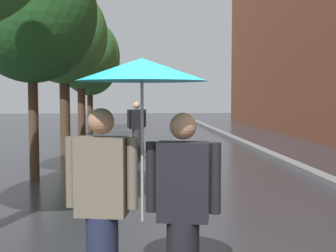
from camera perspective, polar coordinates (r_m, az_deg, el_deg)
name	(u,v)px	position (r m, az deg, el deg)	size (l,w,h in m)	color
kerb_strip	(270,154)	(13.51, 12.83, -3.49)	(0.30, 36.00, 0.12)	slate
street_tree_1	(31,12)	(9.95, -16.96, 13.67)	(2.71, 2.71, 4.98)	#473323
street_tree_2	(64,36)	(14.38, -13.09, 11.10)	(2.67, 2.67, 5.12)	#473323
street_tree_3	(81,53)	(18.18, -10.99, 9.09)	(2.78, 2.78, 4.89)	#473323
street_tree_4	(90,58)	(22.15, -9.93, 8.54)	(2.91, 2.91, 5.40)	#473323
couple_under_umbrella	(142,153)	(3.56, -3.35, -3.39)	(1.22, 1.04, 2.10)	#1E233D
pedestrian_walking_midground	(137,128)	(13.34, -3.99, -0.26)	(0.57, 0.33, 1.59)	#2D2D33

